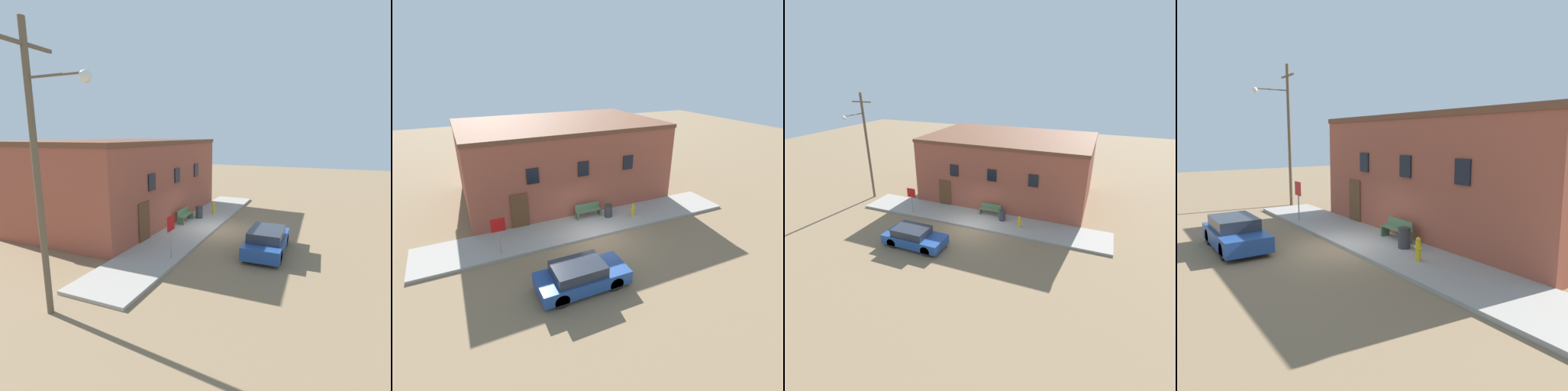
# 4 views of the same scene
# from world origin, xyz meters

# --- Properties ---
(ground_plane) EXTENTS (80.00, 80.00, 0.00)m
(ground_plane) POSITION_xyz_m (0.00, 0.00, 0.00)
(ground_plane) COLOR #846B4C
(sidewalk) EXTENTS (18.65, 2.85, 0.14)m
(sidewalk) POSITION_xyz_m (0.00, 1.42, 0.07)
(sidewalk) COLOR #9E998E
(sidewalk) RESTS_ON ground
(brick_building) EXTENTS (13.45, 8.63, 5.30)m
(brick_building) POSITION_xyz_m (0.51, 7.10, 2.65)
(brick_building) COLOR #9E4C38
(brick_building) RESTS_ON ground
(fire_hydrant) EXTENTS (0.39, 0.18, 0.82)m
(fire_hydrant) POSITION_xyz_m (3.16, 1.27, 0.56)
(fire_hydrant) COLOR gold
(fire_hydrant) RESTS_ON sidewalk
(stop_sign) EXTENTS (0.70, 0.06, 1.98)m
(stop_sign) POSITION_xyz_m (-5.07, 0.44, 1.53)
(stop_sign) COLOR gray
(stop_sign) RESTS_ON sidewalk
(bench) EXTENTS (1.62, 0.44, 0.84)m
(bench) POSITION_xyz_m (0.60, 2.34, 0.57)
(bench) COLOR #4C6B47
(bench) RESTS_ON sidewalk
(trash_bin) EXTENTS (0.49, 0.49, 0.79)m
(trash_bin) POSITION_xyz_m (1.73, 1.81, 0.54)
(trash_bin) COLOR #333338
(trash_bin) RESTS_ON sidewalk
(utility_pole) EXTENTS (1.80, 2.30, 8.74)m
(utility_pole) POSITION_xyz_m (-10.24, 1.96, 4.82)
(utility_pole) COLOR brown
(utility_pole) RESTS_ON ground
(parked_car) EXTENTS (3.94, 1.73, 1.23)m
(parked_car) POSITION_xyz_m (-2.37, -3.37, 0.60)
(parked_car) COLOR black
(parked_car) RESTS_ON ground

